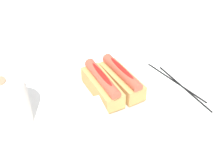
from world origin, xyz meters
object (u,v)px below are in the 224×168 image
paper_towel_roll (5,104)px  napkin_box (98,144)px  serving_bowl (112,94)px  chopstick_far (184,88)px  chopstick_near (176,82)px  water_glass (108,41)px  hotdog_back (102,85)px  hotdog_front (122,79)px

paper_towel_roll → napkin_box: napkin_box is taller
serving_bowl → chopstick_far: serving_bowl is taller
serving_bowl → napkin_box: bearing=158.1°
paper_towel_roll → chopstick_near: paper_towel_roll is taller
serving_bowl → water_glass: water_glass is taller
serving_bowl → chopstick_near: (0.02, -0.19, -0.01)m
hotdog_back → chopstick_far: 0.23m
napkin_box → chopstick_far: bearing=-60.9°
hotdog_back → napkin_box: 0.21m
napkin_box → chopstick_near: size_ratio=0.68×
hotdog_back → water_glass: (0.22, -0.07, -0.02)m
serving_bowl → chopstick_far: 0.20m
water_glass → chopstick_near: size_ratio=0.41×
hotdog_front → hotdog_back: 0.05m
hotdog_front → napkin_box: napkin_box is taller
chopstick_far → water_glass: bearing=20.1°
hotdog_front → chopstick_far: bearing=-95.2°
serving_bowl → hotdog_back: hotdog_back is taller
paper_towel_roll → napkin_box: size_ratio=0.89×
water_glass → napkin_box: size_ratio=0.60×
hotdog_back → paper_towel_roll: (-0.02, 0.23, 0.01)m
hotdog_front → hotdog_back: (-0.01, 0.05, 0.00)m
serving_bowl → water_glass: bearing=-11.4°
hotdog_front → chopstick_far: size_ratio=0.72×
hotdog_back → chopstick_far: (-0.00, -0.23, -0.05)m
serving_bowl → napkin_box: 0.23m
serving_bowl → chopstick_near: bearing=-83.9°
paper_towel_roll → serving_bowl: bearing=-83.7°
hotdog_front → chopstick_far: 0.18m
hotdog_front → paper_towel_roll: size_ratio=1.18×
hotdog_front → napkin_box: (-0.21, 0.11, 0.02)m
chopstick_near → water_glass: bearing=13.3°
water_glass → paper_towel_roll: bearing=128.6°
napkin_box → chopstick_far: (0.20, -0.28, -0.07)m
chopstick_near → serving_bowl: bearing=72.7°
chopstick_near → chopstick_far: 0.03m
hotdog_front → napkin_box: bearing=152.7°
hotdog_front → water_glass: bearing=-4.5°
chopstick_far → napkin_box: bearing=109.9°
hotdog_back → serving_bowl: bearing=-77.7°
paper_towel_roll → chopstick_far: size_ratio=0.61×
serving_bowl → paper_towel_roll: paper_towel_roll is taller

